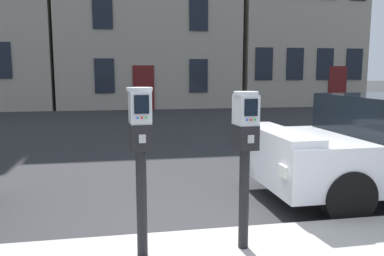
# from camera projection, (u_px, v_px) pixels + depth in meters

# --- Properties ---
(ground_plane) EXTENTS (160.00, 160.00, 0.00)m
(ground_plane) POSITION_uv_depth(u_px,v_px,m) (220.00, 250.00, 3.77)
(ground_plane) COLOR #28282B
(parking_meter_near_kerb) EXTENTS (0.23, 0.26, 1.46)m
(parking_meter_near_kerb) POSITION_uv_depth(u_px,v_px,m) (141.00, 142.00, 3.21)
(parking_meter_near_kerb) COLOR black
(parking_meter_near_kerb) RESTS_ON sidewalk_slab
(parking_meter_twin_adjacent) EXTENTS (0.23, 0.26, 1.42)m
(parking_meter_twin_adjacent) POSITION_uv_depth(u_px,v_px,m) (245.00, 142.00, 3.37)
(parking_meter_twin_adjacent) COLOR black
(parking_meter_twin_adjacent) RESTS_ON sidewalk_slab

